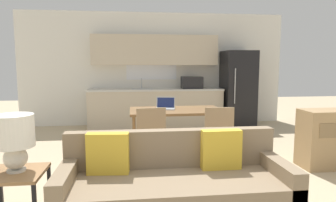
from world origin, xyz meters
TOP-DOWN VIEW (x-y plane):
  - wall_back at (-0.00, 4.63)m, footprint 6.40×0.07m
  - kitchen_counter at (0.02, 4.33)m, footprint 3.14×0.65m
  - refrigerator at (1.97, 4.20)m, footprint 0.71×0.78m
  - dining_table at (0.16, 2.17)m, footprint 1.52×0.85m
  - couch at (-0.16, 0.03)m, footprint 2.14×0.80m
  - side_table at (-1.60, -0.02)m, footprint 0.49×0.49m
  - table_lamp at (-1.59, -0.00)m, footprint 0.34×0.34m
  - credenza at (2.33, 1.17)m, footprint 1.00×0.44m
  - dining_chair_near_right at (0.64, 1.34)m, footprint 0.46×0.46m
  - dining_chair_near_left at (-0.32, 1.40)m, footprint 0.46×0.46m
  - laptop at (0.00, 2.26)m, footprint 0.36×0.31m

SIDE VIEW (x-z plane):
  - couch at x=-0.16m, z-range -0.08..0.74m
  - side_table at x=-1.60m, z-range 0.09..0.62m
  - credenza at x=2.33m, z-range 0.00..0.83m
  - dining_chair_near_right at x=0.64m, z-range 0.05..0.94m
  - dining_chair_near_left at x=-0.32m, z-range 0.05..0.94m
  - dining_table at x=0.16m, z-range 0.30..1.02m
  - laptop at x=0.00m, z-range 0.67..0.87m
  - table_lamp at x=-1.59m, z-range 0.59..1.10m
  - kitchen_counter at x=0.02m, z-range -0.23..1.92m
  - refrigerator at x=1.97m, z-range 0.00..1.78m
  - wall_back at x=0.00m, z-range 0.00..2.70m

